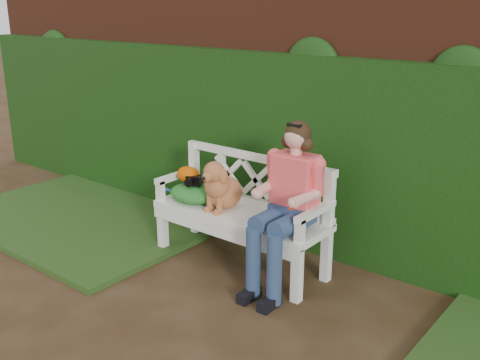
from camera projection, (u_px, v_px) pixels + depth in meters
The scene contains 11 objects.
ground at pixel (207, 343), 3.65m from camera, with size 60.00×60.00×0.00m, color #321D0D.
brick_wall at pixel (355, 128), 4.72m from camera, with size 10.00×0.30×2.20m, color #5E2A18.
ivy_hedge at pixel (340, 162), 4.64m from camera, with size 10.00×0.18×1.70m, color #1D4713.
grass_left at pixel (90, 216), 5.73m from camera, with size 2.60×2.00×0.05m, color #1A360D.
garden_bench at pixel (240, 238), 4.65m from camera, with size 1.58×0.60×0.48m, color white, non-canonical shape.
seated_woman at pixel (291, 211), 4.22m from camera, with size 0.51×0.69×1.22m, color red, non-canonical shape.
dog at pixel (223, 184), 4.58m from camera, with size 0.29×0.39×0.43m, color #B16E3E, non-canonical shape.
tennis_racket at pixel (193, 197), 4.88m from camera, with size 0.54×0.23×0.03m, color white, non-canonical shape.
green_bag at pixel (193, 193), 4.79m from camera, with size 0.44×0.34×0.15m, color #23782C, non-canonical shape.
camera_item at pixel (194, 180), 4.75m from camera, with size 0.12×0.09×0.08m, color black.
baseball_glove at pixel (188, 174), 4.81m from camera, with size 0.22×0.16×0.14m, color #D74D01.
Camera 1 is at (2.13, -2.32, 2.12)m, focal length 42.00 mm.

